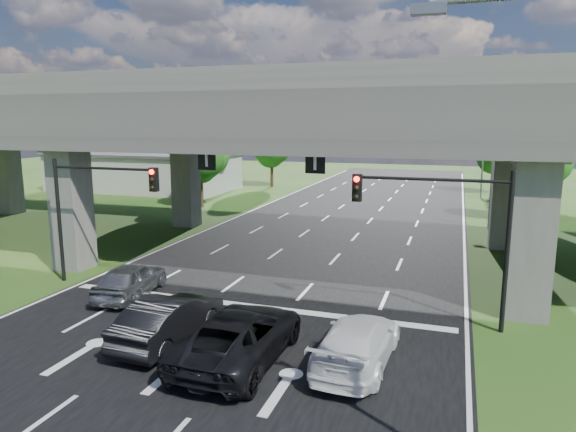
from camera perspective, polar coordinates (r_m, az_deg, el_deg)
The scene contains 19 objects.
ground at distance 19.19m, azimuth -8.68°, elevation -13.35°, with size 160.00×160.00×0.00m, color #204616.
road at distance 27.92m, azimuth 0.68°, elevation -5.55°, with size 18.00×120.00×0.03m, color black.
overpass at distance 28.75m, azimuth 1.95°, elevation 10.87°, with size 80.00×15.00×10.00m.
warehouse at distance 61.28m, azimuth -15.65°, elevation 4.71°, with size 20.00×10.00×4.00m, color #9E9E99.
signal_right at distance 19.84m, azimuth 17.16°, elevation -0.24°, with size 5.76×0.54×6.00m.
signal_left at distance 25.46m, azimuth -20.72°, elevation 1.82°, with size 5.76×0.54×6.00m.
streetlight_near at distance 9.95m, azimuth 29.38°, elevation -1.65°, with size 3.38×0.25×10.00m.
streetlight_far at distance 39.67m, azimuth 21.33°, elevation 7.05°, with size 3.38×0.25×10.00m.
streetlight_beyond at distance 55.64m, azimuth 20.56°, elevation 7.87°, with size 3.38×0.25×10.00m.
tree_left_near at distance 47.17m, azimuth -9.68°, elevation 6.78°, with size 4.50×4.50×7.80m.
tree_left_mid at distance 55.68m, azimuth -8.53°, elevation 6.68°, with size 3.91×3.90×6.76m.
tree_left_far at distance 61.37m, azimuth -1.78°, elevation 8.03°, with size 4.80×4.80×8.32m.
tree_right_near at distance 43.97m, azimuth 24.82°, elevation 5.30°, with size 4.20×4.20×7.28m.
tree_right_mid at distance 52.30m, azimuth 27.13°, elevation 5.42°, with size 3.91×3.90×6.76m.
tree_right_far at distance 59.78m, azimuth 22.25°, elevation 6.90°, with size 4.50×4.50×7.80m.
car_silver at distance 24.00m, azimuth -17.07°, elevation -6.76°, with size 1.81×4.50×1.53m, color #929598.
car_dark at distance 18.89m, azimuth -13.00°, elevation -11.09°, with size 1.75×5.01×1.65m, color black.
car_white at distance 16.98m, azimuth 7.70°, elevation -13.69°, with size 2.12×5.22×1.51m, color white.
car_trailing at distance 17.16m, azimuth -5.37°, elevation -13.07°, with size 2.78×6.02×1.67m, color black.
Camera 1 is at (8.13, -15.58, 7.70)m, focal length 32.00 mm.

